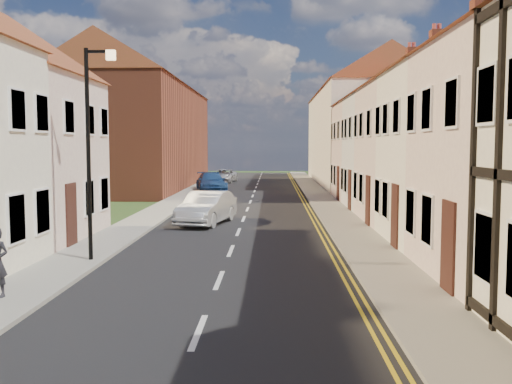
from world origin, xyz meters
name	(u,v)px	position (x,y,z in m)	size (l,w,h in m)	color
road	(244,219)	(0.00, 30.00, 0.01)	(7.00, 90.00, 0.02)	black
pavement_left	(149,218)	(-4.40, 30.00, 0.06)	(1.80, 90.00, 0.12)	gray
pavement_right	(339,218)	(4.40, 30.00, 0.06)	(1.80, 90.00, 0.12)	gray
cottage_r_cream_mid	(509,113)	(9.30, 23.50, 4.48)	(8.30, 5.20, 9.00)	beige
cottage_r_pink	(457,120)	(9.30, 28.90, 4.47)	(8.30, 6.00, 9.00)	beige
cottage_r_white_far	(424,125)	(9.30, 34.30, 4.48)	(8.30, 5.20, 9.00)	beige
cottage_r_cream_far	(401,128)	(9.30, 39.70, 4.47)	(8.30, 6.00, 9.00)	beige
block_right_far	(363,124)	(9.30, 55.00, 5.29)	(8.30, 24.20, 10.50)	beige
block_left_far	(141,122)	(-9.30, 50.00, 5.29)	(8.30, 24.20, 10.50)	brown
lamppost	(91,141)	(-3.81, 20.00, 3.54)	(0.88, 0.15, 6.00)	black
car_mid	(207,208)	(-1.50, 28.29, 0.71)	(1.50, 4.31, 1.42)	#A8ABAF
car_far	(211,182)	(-3.20, 45.84, 0.70)	(1.97, 4.83, 1.40)	navy
car_distant	(223,176)	(-3.20, 56.08, 0.62)	(2.06, 4.47, 1.24)	#B5B6BE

